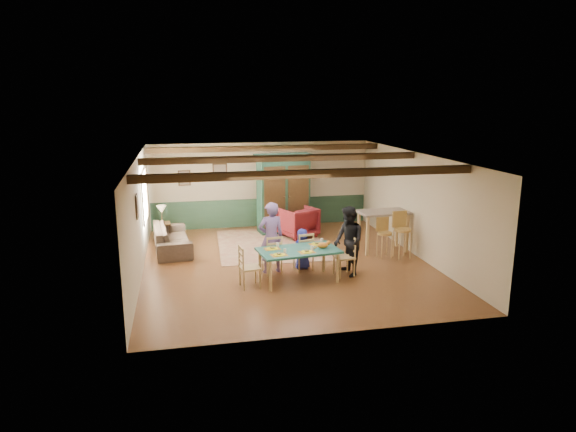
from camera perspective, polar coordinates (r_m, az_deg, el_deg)
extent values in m
plane|color=#573018|center=(12.97, -0.18, -5.30)|extent=(8.00, 8.00, 0.00)
cube|color=beige|center=(16.47, -3.02, 3.49)|extent=(7.00, 0.02, 2.70)
cube|color=beige|center=(12.40, -16.23, -0.21)|extent=(0.02, 8.00, 2.70)
cube|color=beige|center=(13.74, 14.26, 1.17)|extent=(0.02, 8.00, 2.70)
cube|color=silver|center=(12.39, -0.19, 6.64)|extent=(7.00, 8.00, 0.02)
cube|color=#203C28|center=(16.63, -2.97, 0.42)|extent=(6.95, 0.03, 0.90)
cube|color=black|center=(10.17, 2.45, 4.71)|extent=(6.95, 0.16, 0.16)
cube|color=black|center=(12.79, -0.56, 6.43)|extent=(6.95, 0.16, 0.16)
cube|color=black|center=(15.33, -2.49, 7.53)|extent=(6.95, 0.16, 0.16)
imported|color=slate|center=(12.11, -1.90, -2.41)|extent=(0.67, 0.49, 1.71)
imported|color=black|center=(12.00, 6.74, -2.83)|extent=(0.72, 0.87, 1.64)
imported|color=navy|center=(12.46, 1.60, -3.67)|extent=(0.52, 0.38, 1.00)
cube|color=#C3B58D|center=(14.61, -1.87, -3.16)|extent=(3.09, 3.62, 0.01)
cube|color=#143325|center=(15.74, -0.52, 2.52)|extent=(1.78, 0.89, 2.41)
imported|color=#440D14|center=(15.33, 1.11, -0.66)|extent=(1.26, 1.28, 0.90)
imported|color=#3D3026|center=(14.35, -12.77, -2.41)|extent=(1.10, 2.39, 0.68)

